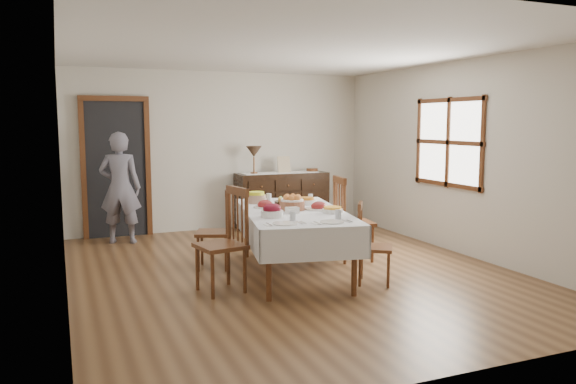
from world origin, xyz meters
name	(u,v)px	position (x,y,z in m)	size (l,w,h in m)	color
ground	(291,272)	(0.00, 0.00, 0.00)	(6.00, 6.00, 0.00)	brown
room_shell	(267,133)	(-0.15, 0.42, 1.64)	(5.02, 6.02, 2.65)	silver
dining_table	(294,218)	(-0.02, -0.11, 0.67)	(1.54, 2.39, 0.76)	silver
chair_left_near	(225,239)	(-0.93, -0.44, 0.56)	(0.54, 0.54, 1.10)	#532D16
chair_left_far	(218,228)	(-0.76, 0.50, 0.50)	(0.53, 0.53, 0.98)	#532D16
chair_right_near	(371,243)	(0.63, -0.78, 0.46)	(0.52, 0.52, 0.90)	#532D16
chair_right_far	(350,218)	(0.92, 0.24, 0.55)	(0.52, 0.52, 1.09)	#532D16
sideboard	(282,200)	(0.96, 2.72, 0.47)	(1.55, 0.56, 0.93)	black
person	(120,184)	(-1.70, 2.45, 0.88)	(0.55, 0.35, 1.76)	slate
bread_basket	(292,203)	(-0.02, -0.07, 0.84)	(0.30, 0.30, 0.18)	brown
egg_basket	(285,202)	(0.05, 0.31, 0.79)	(0.27, 0.27, 0.11)	black
ham_platter_a	(265,205)	(-0.25, 0.21, 0.79)	(0.28, 0.28, 0.11)	white
ham_platter_b	(319,207)	(0.29, -0.15, 0.79)	(0.33, 0.33, 0.11)	white
beet_bowl	(272,211)	(-0.41, -0.44, 0.82)	(0.25, 0.25, 0.15)	white
carrot_bowl	(307,201)	(0.32, 0.27, 0.80)	(0.21, 0.21, 0.09)	white
pineapple_bowl	(257,198)	(-0.22, 0.62, 0.83)	(0.24, 0.24, 0.14)	tan
casserole_dish	(333,210)	(0.33, -0.44, 0.79)	(0.23, 0.23, 0.07)	white
butter_dish	(292,210)	(-0.11, -0.30, 0.79)	(0.15, 0.12, 0.07)	white
setting_left	(287,221)	(-0.40, -0.84, 0.78)	(0.44, 0.31, 0.10)	white
setting_right	(334,219)	(0.08, -0.94, 0.78)	(0.44, 0.31, 0.10)	white
glass_far_a	(269,198)	(-0.04, 0.65, 0.81)	(0.06, 0.06, 0.11)	silver
glass_far_b	(310,198)	(0.48, 0.51, 0.81)	(0.06, 0.06, 0.09)	silver
runner	(280,173)	(0.92, 2.72, 0.93)	(1.30, 0.35, 0.01)	white
table_lamp	(254,152)	(0.46, 2.68, 1.28)	(0.26, 0.26, 0.46)	brown
picture_frame	(284,165)	(0.99, 2.69, 1.07)	(0.22, 0.08, 0.28)	tan
deco_bowl	(312,170)	(1.52, 2.71, 0.96)	(0.20, 0.20, 0.06)	#532D16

